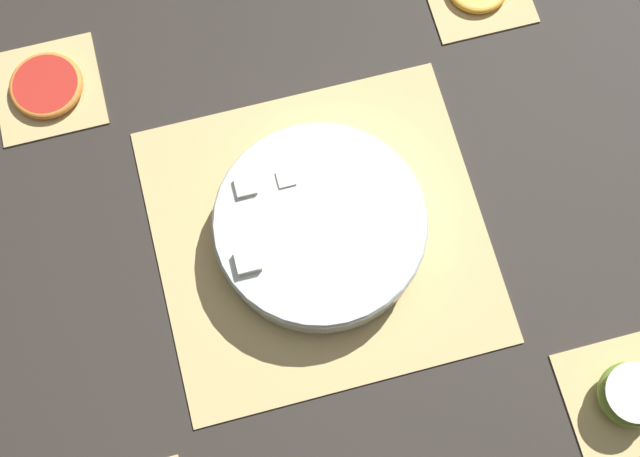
{
  "coord_description": "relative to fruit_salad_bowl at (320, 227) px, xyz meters",
  "views": [
    {
      "loc": [
        0.09,
        0.34,
        1.12
      ],
      "look_at": [
        0.0,
        0.0,
        0.03
      ],
      "focal_mm": 50.0,
      "sensor_mm": 36.0,
      "label": 1
    }
  ],
  "objects": [
    {
      "name": "coaster_mat_near_right",
      "position": [
        0.31,
        -0.3,
        -0.04
      ],
      "size": [
        0.15,
        0.15,
        0.01
      ],
      "color": "#D6B775",
      "rests_on": "ground_plane"
    },
    {
      "name": "coaster_mat_far_left",
      "position": [
        -0.31,
        0.3,
        -0.04
      ],
      "size": [
        0.15,
        0.15,
        0.01
      ],
      "color": "#D6B775",
      "rests_on": "ground_plane"
    },
    {
      "name": "bamboo_mat_center",
      "position": [
        -0.0,
        -0.0,
        -0.04
      ],
      "size": [
        0.43,
        0.41,
        0.01
      ],
      "color": "#D6B775",
      "rests_on": "ground_plane"
    },
    {
      "name": "fruit_salad_bowl",
      "position": [
        0.0,
        0.0,
        0.0
      ],
      "size": [
        0.27,
        0.27,
        0.07
      ],
      "color": "silver",
      "rests_on": "bamboo_mat_center"
    },
    {
      "name": "grapefruit_slice",
      "position": [
        0.31,
        -0.3,
        -0.03
      ],
      "size": [
        0.1,
        0.1,
        0.01
      ],
      "color": "red",
      "rests_on": "coaster_mat_near_right"
    },
    {
      "name": "apple_half",
      "position": [
        -0.31,
        0.3,
        -0.01
      ],
      "size": [
        0.08,
        0.08,
        0.04
      ],
      "color": "#7FAD38",
      "rests_on": "coaster_mat_far_left"
    },
    {
      "name": "ground_plane",
      "position": [
        -0.0,
        -0.0,
        -0.04
      ],
      "size": [
        6.0,
        6.0,
        0.0
      ],
      "primitive_type": "plane",
      "color": "#2D2823"
    }
  ]
}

